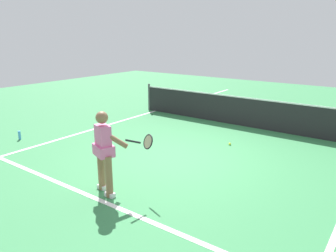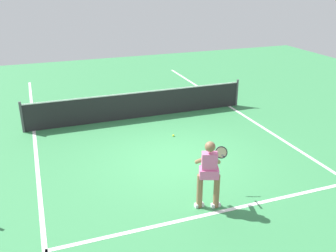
# 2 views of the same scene
# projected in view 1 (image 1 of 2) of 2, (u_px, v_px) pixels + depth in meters

# --- Properties ---
(ground_plane) EXTENTS (27.65, 27.65, 0.00)m
(ground_plane) POSITION_uv_depth(u_px,v_px,m) (183.00, 157.00, 7.77)
(ground_plane) COLOR #38844C
(service_line_marking) EXTENTS (7.10, 0.10, 0.01)m
(service_line_marking) POSITION_uv_depth(u_px,v_px,m) (100.00, 200.00, 5.74)
(service_line_marking) COLOR white
(service_line_marking) RESTS_ON ground
(sideline_left_marking) EXTENTS (0.10, 19.27, 0.01)m
(sideline_left_marking) POSITION_uv_depth(u_px,v_px,m) (85.00, 132.00, 9.79)
(sideline_left_marking) COLOR white
(sideline_left_marking) RESTS_ON ground
(court_net) EXTENTS (7.78, 0.08, 1.02)m
(court_net) POSITION_uv_depth(u_px,v_px,m) (243.00, 111.00, 10.31)
(court_net) COLOR #4C4C51
(court_net) RESTS_ON ground
(tennis_player) EXTENTS (0.99, 0.86, 1.55)m
(tennis_player) POSITION_uv_depth(u_px,v_px,m) (105.00, 149.00, 5.81)
(tennis_player) COLOR #8C6647
(tennis_player) RESTS_ON ground
(tennis_ball_near) EXTENTS (0.07, 0.07, 0.07)m
(tennis_ball_near) POSITION_uv_depth(u_px,v_px,m) (230.00, 144.00, 8.61)
(tennis_ball_near) COLOR #D1E533
(tennis_ball_near) RESTS_ON ground
(water_bottle) EXTENTS (0.07, 0.07, 0.24)m
(water_bottle) POSITION_uv_depth(u_px,v_px,m) (20.00, 135.00, 9.07)
(water_bottle) COLOR #4C9EE5
(water_bottle) RESTS_ON ground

